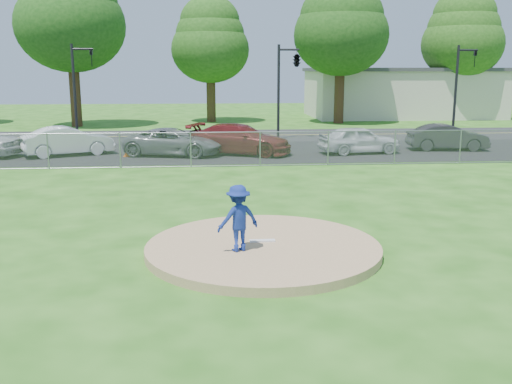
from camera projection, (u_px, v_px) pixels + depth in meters
ground at (240, 175)px, 22.89m from camera, size 120.00×120.00×0.00m
pitchers_mound at (263, 248)px, 13.13m from camera, size 5.40×5.40×0.20m
pitching_rubber at (262, 241)px, 13.30m from camera, size 0.60×0.15×0.04m
chain_link_fence at (237, 149)px, 24.68m from camera, size 40.00×0.06×1.50m
parking_lot at (233, 152)px, 29.22m from camera, size 50.00×8.00×0.01m
street at (228, 136)px, 36.53m from camera, size 60.00×7.00×0.01m
commercial_building at (401, 92)px, 51.00m from camera, size 16.40×9.40×4.30m
tree_left at (70, 11)px, 40.75m from camera, size 7.84×7.84×12.53m
tree_center at (210, 39)px, 44.84m from camera, size 6.16×6.16×9.84m
tree_right at (341, 23)px, 43.44m from camera, size 7.28×7.28×11.63m
tree_far_right at (463, 34)px, 47.37m from camera, size 6.72×6.72×10.74m
traffic_signal_left at (78, 83)px, 33.18m from camera, size 1.28×0.20×5.60m
traffic_signal_center at (295, 62)px, 33.93m from camera, size 1.42×2.48×5.60m
traffic_signal_right at (460, 83)px, 35.02m from camera, size 1.28×0.20×5.60m
pitcher at (238, 218)px, 12.49m from camera, size 1.10×0.88×1.48m
traffic_cone at (127, 150)px, 27.61m from camera, size 0.32×0.32×0.62m
parked_car_white at (68, 141)px, 27.90m from camera, size 4.53×3.12×1.41m
parked_car_gray at (173, 142)px, 27.91m from camera, size 5.19×3.33×1.33m
parked_car_darkred at (240, 139)px, 28.30m from camera, size 5.56×3.93×1.49m
parked_car_pearl at (359, 140)px, 28.57m from camera, size 4.23×2.18×1.38m
parked_car_charcoal at (447, 137)px, 29.78m from camera, size 4.20×1.83×1.34m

